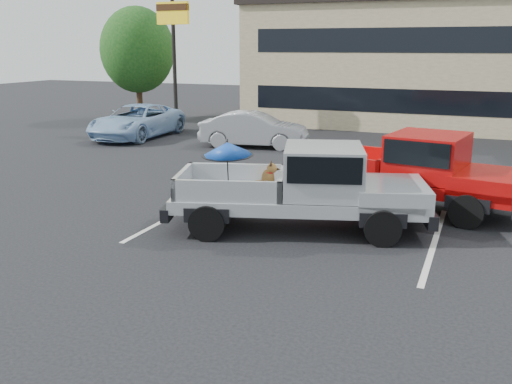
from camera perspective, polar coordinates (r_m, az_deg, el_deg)
ground at (r=11.20m, az=0.92°, el=-6.28°), size 90.00×90.00×0.00m
stripe_left at (r=14.15m, az=-7.50°, el=-1.94°), size 0.12×5.00×0.01m
stripe_right at (r=12.44m, az=17.42°, el=-4.81°), size 0.12×5.00×0.01m
motel_building at (r=30.82m, az=19.27°, el=12.24°), size 20.40×8.40×6.30m
motel_sign at (r=27.49m, az=-8.27°, el=15.73°), size 1.60×0.22×6.00m
tree_left at (r=32.14m, az=-11.80°, el=13.73°), size 3.96×3.96×6.02m
silver_pickup at (r=12.44m, az=5.62°, el=0.83°), size 6.01×3.51×2.06m
red_pickup at (r=14.57m, az=16.04°, el=2.30°), size 6.04×2.98×1.90m
silver_sedan at (r=22.94m, az=-0.21°, el=6.27°), size 4.45×2.15×1.41m
blue_suv at (r=25.92m, az=-11.82°, el=6.95°), size 2.51×5.25×1.44m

